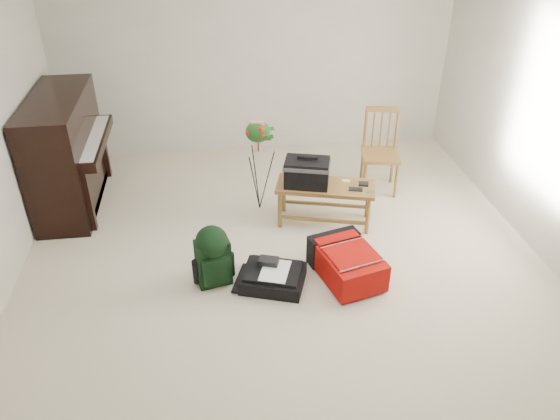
{
  "coord_description": "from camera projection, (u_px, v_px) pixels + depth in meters",
  "views": [
    {
      "loc": [
        -0.61,
        -4.02,
        3.24
      ],
      "look_at": [
        -0.01,
        0.35,
        0.48
      ],
      "focal_mm": 35.0,
      "sensor_mm": 36.0,
      "label": 1
    }
  ],
  "objects": [
    {
      "name": "red_suitcase",
      "position": [
        346.0,
        260.0,
        5.06
      ],
      "size": [
        0.64,
        0.82,
        0.3
      ],
      "rotation": [
        0.0,
        0.0,
        0.26
      ],
      "color": "#AE0F07",
      "rests_on": "floor"
    },
    {
      "name": "piano",
      "position": [
        67.0,
        155.0,
        5.94
      ],
      "size": [
        0.71,
        1.5,
        1.25
      ],
      "color": "black",
      "rests_on": "floor"
    },
    {
      "name": "floor",
      "position": [
        286.0,
        272.0,
        5.16
      ],
      "size": [
        5.0,
        5.5,
        0.01
      ],
      "primitive_type": "cube",
      "color": "beige",
      "rests_on": "ground"
    },
    {
      "name": "flower_stand",
      "position": [
        259.0,
        166.0,
        5.87
      ],
      "size": [
        0.4,
        0.4,
        1.08
      ],
      "rotation": [
        0.0,
        0.0,
        -0.19
      ],
      "color": "black",
      "rests_on": "floor"
    },
    {
      "name": "dining_chair",
      "position": [
        380.0,
        152.0,
        6.28
      ],
      "size": [
        0.49,
        0.49,
        0.97
      ],
      "rotation": [
        0.0,
        0.0,
        -0.18
      ],
      "color": "olive",
      "rests_on": "floor"
    },
    {
      "name": "green_backpack",
      "position": [
        213.0,
        253.0,
        4.86
      ],
      "size": [
        0.33,
        0.31,
        0.6
      ],
      "rotation": [
        0.0,
        0.0,
        0.22
      ],
      "color": "black",
      "rests_on": "floor"
    },
    {
      "name": "wall_back",
      "position": [
        255.0,
        57.0,
        6.81
      ],
      "size": [
        5.0,
        0.04,
        2.5
      ],
      "primitive_type": "cube",
      "color": "silver",
      "rests_on": "floor"
    },
    {
      "name": "bench",
      "position": [
        313.0,
        178.0,
        5.58
      ],
      "size": [
        1.09,
        0.66,
        0.78
      ],
      "rotation": [
        0.0,
        0.0,
        -0.27
      ],
      "color": "olive",
      "rests_on": "floor"
    },
    {
      "name": "black_duffel",
      "position": [
        273.0,
        277.0,
        4.97
      ],
      "size": [
        0.67,
        0.6,
        0.23
      ],
      "rotation": [
        0.0,
        0.0,
        -0.33
      ],
      "color": "black",
      "rests_on": "floor"
    }
  ]
}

